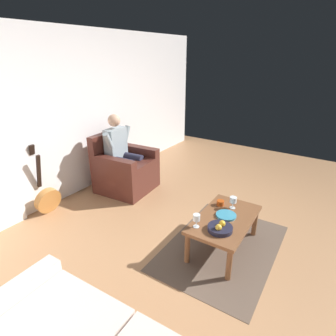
# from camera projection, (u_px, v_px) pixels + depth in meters

# --- Properties ---
(ground_plane) EXTENTS (7.36, 7.36, 0.00)m
(ground_plane) POSITION_uv_depth(u_px,v_px,m) (237.00, 236.00, 3.52)
(ground_plane) COLOR #A8784F
(wall_back) EXTENTS (6.53, 0.06, 2.54)m
(wall_back) POSITION_uv_depth(u_px,v_px,m) (82.00, 113.00, 4.43)
(wall_back) COLOR white
(wall_back) RESTS_ON ground
(rug) EXTENTS (1.72, 1.21, 0.01)m
(rug) POSITION_uv_depth(u_px,v_px,m) (222.00, 247.00, 3.33)
(rug) COLOR brown
(rug) RESTS_ON ground
(armchair) EXTENTS (0.89, 0.90, 0.96)m
(armchair) POSITION_uv_depth(u_px,v_px,m) (125.00, 170.00, 4.65)
(armchair) COLOR #482019
(armchair) RESTS_ON ground
(person_seated) EXTENTS (0.66, 0.60, 1.27)m
(person_seated) POSITION_uv_depth(u_px,v_px,m) (122.00, 150.00, 4.52)
(person_seated) COLOR #8E9EA6
(person_seated) RESTS_ON ground
(coffee_table) EXTENTS (1.01, 0.60, 0.41)m
(coffee_table) POSITION_uv_depth(u_px,v_px,m) (225.00, 222.00, 3.19)
(coffee_table) COLOR brown
(coffee_table) RESTS_ON ground
(guitar) EXTENTS (0.38, 0.28, 1.01)m
(guitar) POSITION_uv_depth(u_px,v_px,m) (47.00, 198.00, 3.99)
(guitar) COLOR #B97738
(guitar) RESTS_ON ground
(wine_glass_near) EXTENTS (0.08, 0.08, 0.15)m
(wine_glass_near) POSITION_uv_depth(u_px,v_px,m) (233.00, 200.00, 3.33)
(wine_glass_near) COLOR silver
(wine_glass_near) RESTS_ON coffee_table
(wine_glass_far) EXTENTS (0.08, 0.08, 0.16)m
(wine_glass_far) POSITION_uv_depth(u_px,v_px,m) (197.00, 218.00, 2.97)
(wine_glass_far) COLOR silver
(wine_glass_far) RESTS_ON coffee_table
(fruit_bowl) EXTENTS (0.27, 0.27, 0.11)m
(fruit_bowl) POSITION_uv_depth(u_px,v_px,m) (220.00, 228.00, 2.93)
(fruit_bowl) COLOR #1C1C2E
(fruit_bowl) RESTS_ON coffee_table
(decorative_dish) EXTENTS (0.24, 0.24, 0.02)m
(decorative_dish) POSITION_uv_depth(u_px,v_px,m) (226.00, 215.00, 3.20)
(decorative_dish) COLOR teal
(decorative_dish) RESTS_ON coffee_table
(candle_jar) EXTENTS (0.09, 0.09, 0.06)m
(candle_jar) POSITION_uv_depth(u_px,v_px,m) (220.00, 203.00, 3.43)
(candle_jar) COLOR #AC4314
(candle_jar) RESTS_ON coffee_table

